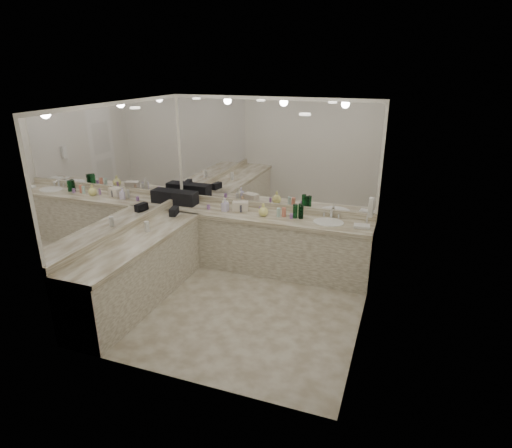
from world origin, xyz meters
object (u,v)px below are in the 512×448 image
at_px(wall_phone, 371,207).
at_px(soap_bottle_a, 224,204).
at_px(sink, 328,223).
at_px(cream_cosmetic_case, 240,207).
at_px(hand_towel, 362,226).
at_px(soap_bottle_c, 263,210).
at_px(soap_bottle_b, 225,205).
at_px(black_toiletry_bag, 185,198).

relative_size(wall_phone, soap_bottle_a, 1.14).
bearing_deg(sink, cream_cosmetic_case, 177.83).
distance_m(cream_cosmetic_case, hand_towel, 1.87).
bearing_deg(sink, soap_bottle_c, -177.20).
xyz_separation_m(hand_towel, soap_bottle_c, (-1.45, 0.00, 0.08)).
bearing_deg(soap_bottle_b, wall_phone, -11.70).
height_order(cream_cosmetic_case, soap_bottle_b, soap_bottle_b).
bearing_deg(cream_cosmetic_case, wall_phone, -33.18).
xyz_separation_m(cream_cosmetic_case, soap_bottle_a, (-0.24, -0.07, 0.04)).
height_order(wall_phone, hand_towel, wall_phone).
relative_size(hand_towel, soap_bottle_b, 1.10).
bearing_deg(hand_towel, soap_bottle_c, 179.86).
height_order(hand_towel, soap_bottle_c, soap_bottle_c).
xyz_separation_m(black_toiletry_bag, soap_bottle_b, (0.75, -0.09, -0.01)).
height_order(black_toiletry_bag, soap_bottle_c, black_toiletry_bag).
relative_size(cream_cosmetic_case, soap_bottle_c, 1.24).
height_order(black_toiletry_bag, cream_cosmetic_case, black_toiletry_bag).
height_order(hand_towel, soap_bottle_b, soap_bottle_b).
xyz_separation_m(black_toiletry_bag, soap_bottle_c, (1.37, -0.10, -0.01)).
bearing_deg(hand_towel, wall_phone, -73.79).
xyz_separation_m(sink, cream_cosmetic_case, (-1.39, 0.05, 0.07)).
xyz_separation_m(hand_towel, soap_bottle_a, (-2.10, 0.04, 0.09)).
bearing_deg(sink, soap_bottle_a, -179.44).
xyz_separation_m(sink, soap_bottle_b, (-1.60, -0.04, 0.10)).
height_order(sink, cream_cosmetic_case, cream_cosmetic_case).
bearing_deg(cream_cosmetic_case, sink, -19.84).
relative_size(cream_cosmetic_case, soap_bottle_a, 1.13).
bearing_deg(sink, soap_bottle_b, -178.45).
bearing_deg(soap_bottle_c, sink, 2.80).
bearing_deg(soap_bottle_c, wall_phone, -15.96).
distance_m(cream_cosmetic_case, soap_bottle_c, 0.42).
distance_m(wall_phone, cream_cosmetic_case, 2.10).
height_order(sink, black_toiletry_bag, black_toiletry_bag).
distance_m(black_toiletry_bag, hand_towel, 2.82).
xyz_separation_m(black_toiletry_bag, soap_bottle_a, (0.72, -0.07, -0.00)).
xyz_separation_m(sink, soap_bottle_a, (-1.63, -0.02, 0.11)).
bearing_deg(sink, black_toiletry_bag, 178.77).
distance_m(wall_phone, hand_towel, 0.64).
height_order(wall_phone, soap_bottle_c, wall_phone).
distance_m(wall_phone, black_toiletry_bag, 3.02).
distance_m(soap_bottle_a, soap_bottle_b, 0.04).
xyz_separation_m(sink, wall_phone, (0.61, -0.50, 0.46)).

